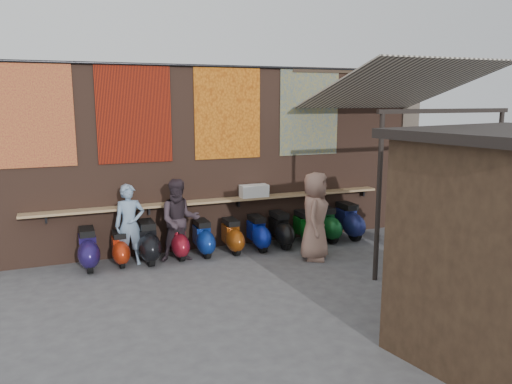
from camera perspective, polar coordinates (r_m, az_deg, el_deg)
ground at (r=9.17m, az=0.22°, el=-10.48°), size 70.00×70.00×0.00m
brick_wall at (r=11.18m, az=-5.01°, el=3.90°), size 10.00×0.40×4.00m
pier_right at (r=13.62m, az=16.47°, el=4.72°), size 0.50×0.50×4.00m
eating_counter at (r=10.97m, az=-4.37°, el=-0.98°), size 8.00×0.32×0.05m
shelf_box at (r=11.19m, az=-0.22°, el=0.13°), size 0.63×0.27×0.27m
tapestry_redgold at (r=10.41m, az=-24.23°, el=8.04°), size 1.50×0.02×2.00m
tapestry_sun at (r=10.52m, az=-13.74°, el=8.68°), size 1.50×0.02×2.00m
tapestry_orange at (r=10.99m, az=-3.24°, el=9.04°), size 1.50×0.02×2.00m
tapestry_multi at (r=11.78m, az=6.12°, el=9.10°), size 1.50×0.02×2.00m
hang_rail at (r=10.90m, az=-4.82°, el=14.16°), size 9.50×0.06×0.06m
scooter_stool_0 at (r=10.36m, az=-18.65°, el=-6.21°), size 0.38×0.84×0.80m
scooter_stool_1 at (r=10.44m, az=-15.28°, el=-6.27°), size 0.32×0.71×0.67m
scooter_stool_2 at (r=10.44m, az=-12.27°, el=-5.63°), size 0.40×0.89×0.84m
scooter_stool_3 at (r=10.62m, az=-8.88°, el=-5.60°), size 0.34×0.75×0.72m
scooter_stool_4 at (r=10.72m, az=-6.07°, el=-5.27°), size 0.36×0.79×0.75m
scooter_stool_5 at (r=10.86m, az=-2.76°, el=-5.08°), size 0.35×0.77×0.73m
scooter_stool_6 at (r=11.07m, az=0.21°, el=-4.72°), size 0.35×0.78×0.74m
scooter_stool_7 at (r=11.28m, az=2.82°, el=-4.33°), size 0.37×0.83×0.79m
scooter_stool_8 at (r=11.55m, az=5.62°, el=-4.11°), size 0.35×0.79×0.75m
scooter_stool_9 at (r=11.84m, az=8.06°, el=-3.66°), size 0.38×0.84×0.80m
scooter_stool_10 at (r=12.14m, az=10.52°, el=-3.28°), size 0.40×0.89×0.84m
diner_left at (r=10.31m, az=-14.24°, el=-3.64°), size 0.61×0.42×1.64m
diner_right at (r=10.30m, az=-8.73°, el=-3.24°), size 0.90×0.74×1.71m
shopper_navy at (r=10.17m, az=18.77°, el=-4.04°), size 1.00×0.49×1.65m
shopper_grey at (r=10.25m, az=22.92°, el=-4.01°), size 1.16×0.73×1.72m
shopper_tan at (r=10.36m, az=6.75°, el=-2.75°), size 1.00×1.07×1.83m
stall_sign at (r=7.60m, az=21.15°, el=0.36°), size 1.19×0.26×0.50m
stall_shelf at (r=7.84m, az=20.66°, el=-6.96°), size 2.14×0.50×0.06m
awning_canvas at (r=11.10m, az=15.71°, el=11.52°), size 3.20×3.28×0.97m
awning_ledger at (r=12.41m, az=11.23°, el=13.43°), size 3.30×0.08×0.12m
awning_header at (r=9.95m, az=20.88°, el=8.66°), size 3.00×0.08×0.08m
awning_post_left at (r=9.22m, az=13.84°, el=-0.64°), size 0.09×0.09×3.10m
awning_post_right at (r=11.08m, az=25.69°, el=0.47°), size 0.09×0.09×3.10m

